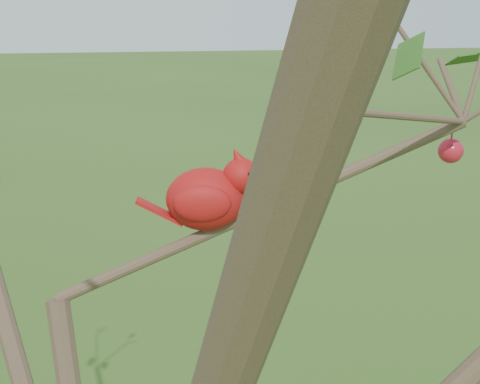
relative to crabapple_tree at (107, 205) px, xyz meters
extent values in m
sphere|color=red|center=(0.54, 0.13, 0.02)|extent=(0.04, 0.04, 0.04)
ellipsoid|color=#AC160E|center=(0.14, 0.11, -0.03)|extent=(0.13, 0.11, 0.09)
sphere|color=#AC160E|center=(0.19, 0.10, 0.01)|extent=(0.06, 0.06, 0.05)
cone|color=#AC160E|center=(0.19, 0.10, 0.03)|extent=(0.04, 0.03, 0.04)
cone|color=#D85914|center=(0.22, 0.09, 0.00)|extent=(0.03, 0.02, 0.02)
ellipsoid|color=black|center=(0.21, 0.10, 0.00)|extent=(0.02, 0.03, 0.03)
cube|color=#AC160E|center=(0.08, 0.12, -0.04)|extent=(0.07, 0.04, 0.04)
ellipsoid|color=#AC160E|center=(0.14, 0.14, -0.02)|extent=(0.08, 0.04, 0.05)
ellipsoid|color=#AC160E|center=(0.13, 0.07, -0.02)|extent=(0.08, 0.04, 0.05)
cylinder|color=#483427|center=(9.64, 27.29, -0.66)|extent=(0.44, 0.44, 2.93)
cone|color=black|center=(9.64, 27.29, -0.54)|extent=(3.42, 3.42, 3.17)
camera|label=1|loc=(-0.02, -0.91, 0.24)|focal=55.00mm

